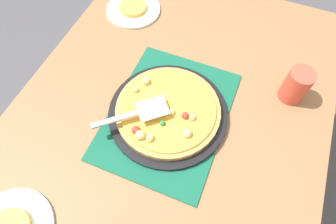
{
  "coord_description": "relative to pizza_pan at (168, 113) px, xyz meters",
  "views": [
    {
      "loc": [
        -0.42,
        -0.17,
        1.55
      ],
      "look_at": [
        0.0,
        0.0,
        0.77
      ],
      "focal_mm": 30.24,
      "sensor_mm": 36.0,
      "label": 1
    }
  ],
  "objects": [
    {
      "name": "pizza_pan",
      "position": [
        0.0,
        0.0,
        0.0
      ],
      "size": [
        0.38,
        0.38,
        0.01
      ],
      "primitive_type": "cylinder",
      "color": "black",
      "rests_on": "placemat"
    },
    {
      "name": "pizza",
      "position": [
        -0.0,
        0.0,
        0.02
      ],
      "size": [
        0.33,
        0.33,
        0.05
      ],
      "color": "tan",
      "rests_on": "pizza_pan"
    },
    {
      "name": "plate_near_left",
      "position": [
        0.4,
        0.32,
        -0.01
      ],
      "size": [
        0.22,
        0.22,
        0.01
      ],
      "primitive_type": "cylinder",
      "color": "white",
      "rests_on": "dining_table"
    },
    {
      "name": "ground_plane",
      "position": [
        0.0,
        0.0,
        -0.76
      ],
      "size": [
        8.0,
        8.0,
        0.0
      ],
      "primitive_type": "plane",
      "color": "#4C4C51"
    },
    {
      "name": "placemat",
      "position": [
        0.0,
        0.0,
        -0.01
      ],
      "size": [
        0.48,
        0.36,
        0.01
      ],
      "primitive_type": "cube",
      "color": "#145B42",
      "rests_on": "dining_table"
    },
    {
      "name": "pizza_server",
      "position": [
        -0.06,
        0.07,
        0.06
      ],
      "size": [
        0.18,
        0.2,
        0.01
      ],
      "color": "silver",
      "rests_on": "pizza"
    },
    {
      "name": "cup_far",
      "position": [
        0.22,
        -0.35,
        0.05
      ],
      "size": [
        0.08,
        0.08,
        0.12
      ],
      "primitive_type": "cylinder",
      "color": "#E04C38",
      "rests_on": "dining_table"
    },
    {
      "name": "served_slice_left",
      "position": [
        0.4,
        0.32,
        0.01
      ],
      "size": [
        0.11,
        0.11,
        0.02
      ],
      "primitive_type": "cylinder",
      "color": "#EAB747",
      "rests_on": "plate_near_left"
    },
    {
      "name": "dining_table",
      "position": [
        0.0,
        0.0,
        -0.12
      ],
      "size": [
        1.4,
        1.0,
        0.75
      ],
      "color": "olive",
      "rests_on": "ground_plane"
    }
  ]
}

